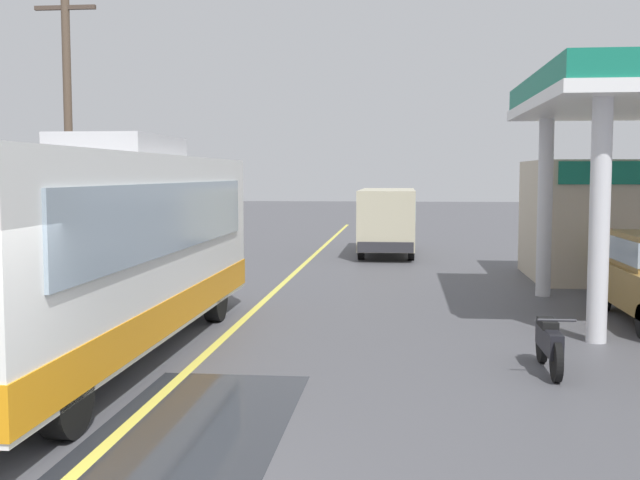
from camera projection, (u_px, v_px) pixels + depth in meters
ground at (307, 262)px, 27.08m from camera, size 120.00×120.00×0.00m
lane_divider_stripe at (286, 281)px, 22.12m from camera, size 0.16×50.00×0.01m
wet_puddle_patch at (198, 422)px, 9.55m from camera, size 2.22×4.55×0.01m
coach_bus_main at (101, 254)px, 12.82m from camera, size 2.60×11.04×3.69m
minibus_opposing_lane at (387, 215)px, 29.47m from camera, size 2.04×6.13×2.44m
motorcycle_parked_forecourt at (549, 343)px, 11.97m from camera, size 0.55×1.80×0.92m
pedestrian_near_pump at (609, 256)px, 19.88m from camera, size 0.55×0.22×1.66m
utility_pole_roadside at (68, 127)px, 22.68m from camera, size 1.80×0.24×8.36m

